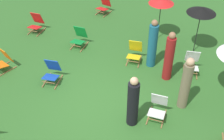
{
  "coord_description": "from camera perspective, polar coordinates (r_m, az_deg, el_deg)",
  "views": [
    {
      "loc": [
        3.0,
        -5.91,
        6.64
      ],
      "look_at": [
        0.0,
        1.2,
        0.5
      ],
      "focal_mm": 47.48,
      "sensor_mm": 36.0,
      "label": 1
    }
  ],
  "objects": [
    {
      "name": "ground_plane",
      "position": [
        9.38,
        -2.87,
        -6.61
      ],
      "size": [
        40.0,
        40.0,
        0.0
      ],
      "primitive_type": "plane",
      "color": "#2D6026"
    },
    {
      "name": "deckchair_0",
      "position": [
        10.94,
        4.37,
        3.42
      ],
      "size": [
        0.58,
        0.82,
        0.83
      ],
      "rotation": [
        0.0,
        0.0,
        0.15
      ],
      "color": "olive",
      "rests_on": "ground"
    },
    {
      "name": "deckchair_2",
      "position": [
        11.18,
        -20.22,
        1.72
      ],
      "size": [
        0.68,
        0.87,
        0.83
      ],
      "rotation": [
        0.0,
        0.0,
        -0.31
      ],
      "color": "olive",
      "rests_on": "ground"
    },
    {
      "name": "deckchair_5",
      "position": [
        11.81,
        -6.31,
        6.21
      ],
      "size": [
        0.51,
        0.78,
        0.83
      ],
      "rotation": [
        0.0,
        0.0,
        0.04
      ],
      "color": "olive",
      "rests_on": "ground"
    },
    {
      "name": "deckchair_8",
      "position": [
        10.19,
        -11.49,
        -0.39
      ],
      "size": [
        0.6,
        0.83,
        0.83
      ],
      "rotation": [
        0.0,
        0.0,
        0.17
      ],
      "color": "olive",
      "rests_on": "ground"
    },
    {
      "name": "deckchair_9",
      "position": [
        13.11,
        -14.4,
        8.69
      ],
      "size": [
        0.52,
        0.79,
        0.83
      ],
      "rotation": [
        0.0,
        0.0,
        0.06
      ],
      "color": "olive",
      "rests_on": "ground"
    },
    {
      "name": "deckchair_12",
      "position": [
        8.85,
        8.82,
        -7.16
      ],
      "size": [
        0.53,
        0.79,
        0.83
      ],
      "rotation": [
        0.0,
        0.0,
        0.07
      ],
      "color": "olive",
      "rests_on": "ground"
    },
    {
      "name": "deckchair_13",
      "position": [
        10.75,
        15.09,
        1.3
      ],
      "size": [
        0.63,
        0.84,
        0.83
      ],
      "rotation": [
        0.0,
        0.0,
        0.22
      ],
      "color": "olive",
      "rests_on": "ground"
    },
    {
      "name": "deckchair_14",
      "position": [
        14.19,
        -1.56,
        12.28
      ],
      "size": [
        0.57,
        0.82,
        0.83
      ],
      "rotation": [
        0.0,
        0.0,
        -0.13
      ],
      "color": "olive",
      "rests_on": "ground"
    },
    {
      "name": "umbrella_0",
      "position": [
        11.74,
        9.5,
        13.06
      ],
      "size": [
        0.98,
        0.98,
        1.82
      ],
      "color": "black",
      "rests_on": "ground"
    },
    {
      "name": "umbrella_2",
      "position": [
        11.18,
        16.89,
        10.94
      ],
      "size": [
        1.05,
        1.05,
        1.87
      ],
      "color": "black",
      "rests_on": "ground"
    },
    {
      "name": "person_0",
      "position": [
        8.3,
        4.05,
        -6.29
      ],
      "size": [
        0.45,
        0.45,
        1.7
      ],
      "rotation": [
        0.0,
        0.0,
        5.76
      ],
      "color": "black",
      "rests_on": "ground"
    },
    {
      "name": "person_1",
      "position": [
        10.5,
        7.8,
        4.83
      ],
      "size": [
        0.46,
        0.46,
        1.86
      ],
      "rotation": [
        0.0,
        0.0,
        2.34
      ],
      "color": "#195972",
      "rests_on": "ground"
    },
    {
      "name": "person_2",
      "position": [
        9.98,
        10.93,
        2.4
      ],
      "size": [
        0.35,
        0.35,
        1.83
      ],
      "rotation": [
        0.0,
        0.0,
        6.15
      ],
      "color": "maroon",
      "rests_on": "ground"
    },
    {
      "name": "person_3",
      "position": [
        9.0,
        14.02,
        -2.67
      ],
      "size": [
        0.34,
        0.34,
        1.83
      ],
      "rotation": [
        0.0,
        0.0,
        0.15
      ],
      "color": "#72664C",
      "rests_on": "ground"
    }
  ]
}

